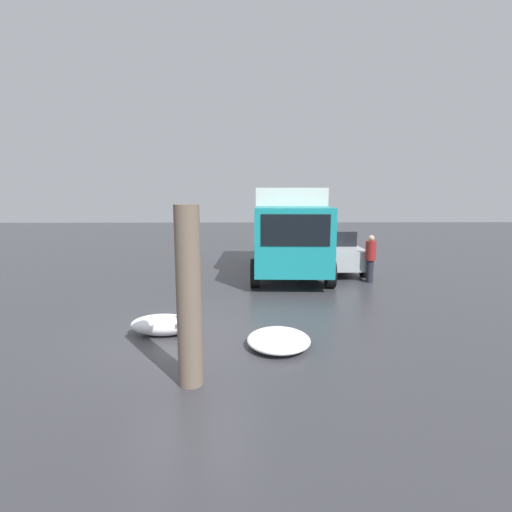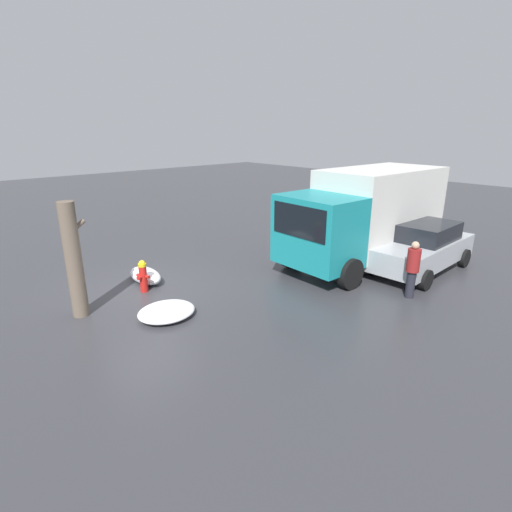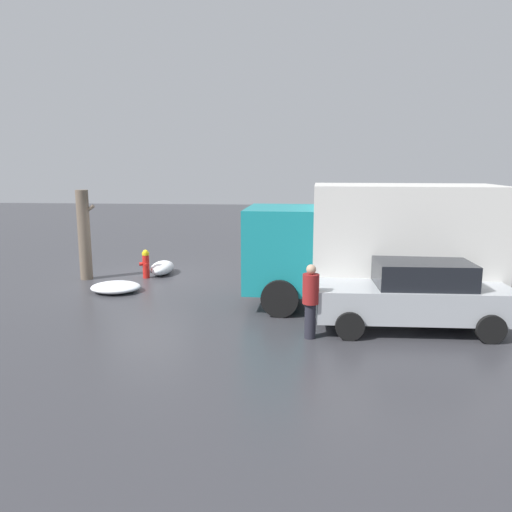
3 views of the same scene
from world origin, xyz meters
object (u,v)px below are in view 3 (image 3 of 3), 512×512
object	(u,v)px
delivery_truck	(374,242)
parked_car	(413,294)
tree_trunk	(84,235)
fire_hydrant	(146,263)
pedestrian	(311,298)

from	to	relation	value
delivery_truck	parked_car	bearing A→B (deg)	-156.75
tree_trunk	delivery_truck	distance (m)	8.91
fire_hydrant	delivery_truck	xyz separation A→B (m)	(6.75, -2.66, 1.20)
fire_hydrant	delivery_truck	size ratio (longest dim) A/B	0.15
delivery_truck	pedestrian	bearing A→B (deg)	149.81
tree_trunk	pedestrian	world-z (taller)	tree_trunk
pedestrian	parked_car	world-z (taller)	pedestrian
parked_car	tree_trunk	bearing A→B (deg)	65.20
pedestrian	parked_car	bearing A→B (deg)	2.27
delivery_truck	pedestrian	distance (m)	3.12
fire_hydrant	pedestrian	size ratio (longest dim) A/B	0.58
tree_trunk	delivery_truck	size ratio (longest dim) A/B	0.45
tree_trunk	parked_car	size ratio (longest dim) A/B	0.67
delivery_truck	parked_car	size ratio (longest dim) A/B	1.48
pedestrian	delivery_truck	bearing A→B (deg)	39.22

